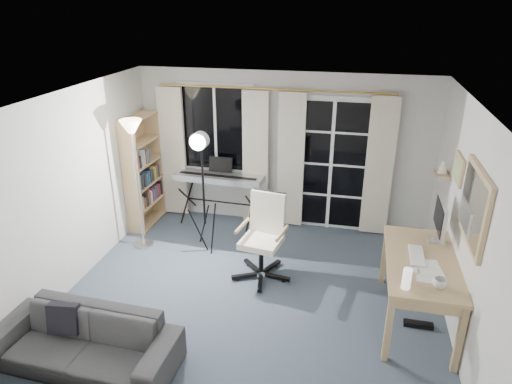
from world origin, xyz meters
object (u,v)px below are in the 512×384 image
studio_light (200,155)px  monitor (440,218)px  sofa (82,334)px  bookshelf (142,174)px  torchiere_lamp (133,147)px  office_chair (265,228)px  desk (421,268)px  mug (440,282)px  keyboard_piano (219,179)px

studio_light → monitor: size_ratio=3.15×
monitor → sofa: monitor is taller
bookshelf → torchiere_lamp: bearing=-66.6°
studio_light → sofa: (-0.44, -2.37, -1.08)m
office_chair → sofa: size_ratio=0.59×
desk → mug: (0.10, -0.50, 0.16)m
office_chair → sofa: 2.46m
keyboard_piano → office_chair: bearing=-48.8°
torchiere_lamp → studio_light: bearing=3.5°
bookshelf → sofa: (0.77, -3.01, -0.48)m
studio_light → office_chair: bearing=-17.9°
bookshelf → mug: (4.10, -2.10, 0.02)m
bookshelf → desk: (4.00, -1.60, -0.14)m
torchiere_lamp → desk: bearing=-13.7°
bookshelf → sofa: 3.14m
torchiere_lamp → mug: (3.82, -1.41, -0.66)m
torchiere_lamp → keyboard_piano: bearing=46.3°
keyboard_piano → monitor: size_ratio=2.47×
desk → mug: bearing=-78.3°
sofa → office_chair: bearing=57.6°
keyboard_piano → monitor: (3.02, -1.39, 0.33)m
office_chair → sofa: office_chair is taller
torchiere_lamp → sofa: torchiere_lamp is taller
studio_light → sofa: 2.64m
desk → monitor: bearing=66.8°
studio_light → torchiere_lamp: bearing=-173.7°
torchiere_lamp → desk: size_ratio=1.27×
keyboard_piano → monitor: bearing=-22.2°
keyboard_piano → studio_light: studio_light is taller
bookshelf → torchiere_lamp: size_ratio=0.94×
studio_light → keyboard_piano: bearing=95.1°
studio_light → office_chair: (0.95, -0.36, -0.79)m
bookshelf → torchiere_lamp: (0.28, -0.69, 0.68)m
keyboard_piano → monitor: monitor is taller
bookshelf → studio_light: bearing=-26.4°
bookshelf → office_chair: (2.16, -1.00, -0.19)m
bookshelf → office_chair: bearing=-23.4°
office_chair → desk: bearing=-9.3°
office_chair → mug: size_ratio=8.49×
torchiere_lamp → desk: torchiere_lamp is taller
bookshelf → monitor: size_ratio=3.09×
bookshelf → mug: size_ratio=13.57×
mug → torchiere_lamp: bearing=159.7°
studio_light → sofa: size_ratio=0.97×
bookshelf → keyboard_piano: 1.20m
studio_light → monitor: (2.99, -0.52, -0.35)m
mug → office_chair: bearing=150.2°
studio_light → desk: bearing=-16.3°
torchiere_lamp → keyboard_piano: (0.89, 0.93, -0.75)m
desk → monitor: size_ratio=2.60×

